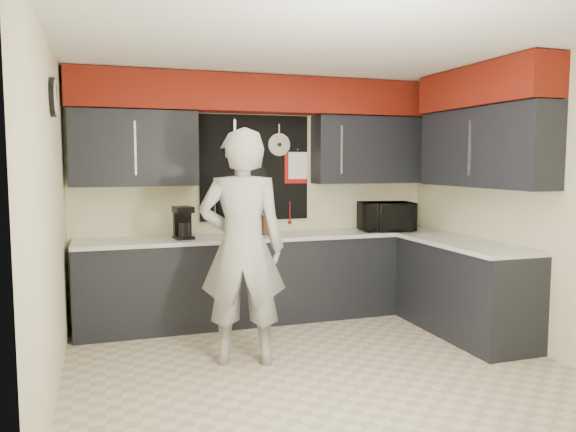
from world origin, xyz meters
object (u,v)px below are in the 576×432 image
object	(u,v)px
knife_block	(266,226)
person	(242,247)
microwave	(386,216)
utensil_crock	(262,226)
coffee_maker	(183,222)

from	to	relation	value
knife_block	person	size ratio (longest dim) A/B	0.10
microwave	person	bearing A→B (deg)	-140.85
utensil_crock	person	distance (m)	1.35
knife_block	coffee_maker	world-z (taller)	coffee_maker
microwave	knife_block	world-z (taller)	microwave
microwave	coffee_maker	size ratio (longest dim) A/B	1.78
microwave	knife_block	xyz separation A→B (m)	(-1.40, 0.05, -0.06)
coffee_maker	microwave	bearing A→B (deg)	-9.09
microwave	utensil_crock	distance (m)	1.42
person	microwave	bearing A→B (deg)	-134.27
knife_block	person	distance (m)	1.28
coffee_maker	person	size ratio (longest dim) A/B	0.17
microwave	person	world-z (taller)	person
microwave	utensil_crock	bearing A→B (deg)	-176.06
person	coffee_maker	bearing A→B (deg)	-58.34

